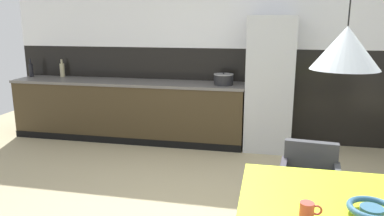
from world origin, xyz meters
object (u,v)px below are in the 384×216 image
(armchair_by_stool, at_px, (310,174))
(mug_glass_clear, at_px, (308,210))
(refrigerator_column, at_px, (269,84))
(bottle_spice_small, at_px, (31,70))
(cooking_pot, at_px, (224,79))
(fruit_bowl, at_px, (372,209))
(bottle_vinegar_dark, at_px, (62,70))
(pendant_lamp_over_table_near, at_px, (346,48))

(armchair_by_stool, xyz_separation_m, mug_glass_clear, (-0.15, -1.21, 0.29))
(refrigerator_column, height_order, bottle_spice_small, refrigerator_column)
(refrigerator_column, distance_m, cooking_pot, 0.64)
(armchair_by_stool, xyz_separation_m, fruit_bowl, (0.20, -1.12, 0.29))
(mug_glass_clear, xyz_separation_m, bottle_vinegar_dark, (-3.52, 3.45, 0.24))
(refrigerator_column, bearing_deg, pendant_lamp_over_table_near, -82.45)
(fruit_bowl, relative_size, bottle_spice_small, 0.89)
(cooking_pot, distance_m, bottle_vinegar_dark, 2.67)
(cooking_pot, xyz_separation_m, bottle_vinegar_dark, (-2.65, 0.25, 0.04))
(fruit_bowl, height_order, pendant_lamp_over_table_near, pendant_lamp_over_table_near)
(fruit_bowl, relative_size, cooking_pot, 0.93)
(mug_glass_clear, xyz_separation_m, pendant_lamp_over_table_near, (0.17, 0.27, 0.85))
(armchair_by_stool, height_order, fruit_bowl, fruit_bowl)
(cooking_pot, xyz_separation_m, bottle_spice_small, (-3.15, 0.15, 0.03))
(mug_glass_clear, distance_m, bottle_spice_small, 5.23)
(refrigerator_column, relative_size, cooking_pot, 6.59)
(mug_glass_clear, bearing_deg, cooking_pot, 105.07)
(armchair_by_stool, bearing_deg, refrigerator_column, -73.57)
(mug_glass_clear, xyz_separation_m, cooking_pot, (-0.86, 3.20, 0.20))
(refrigerator_column, xyz_separation_m, bottle_vinegar_dark, (-3.29, 0.21, 0.09))
(bottle_vinegar_dark, bearing_deg, pendant_lamp_over_table_near, -40.84)
(armchair_by_stool, xyz_separation_m, pendant_lamp_over_table_near, (0.02, -0.94, 1.14))
(pendant_lamp_over_table_near, bearing_deg, bottle_spice_small, 143.58)
(fruit_bowl, height_order, bottle_spice_small, bottle_spice_small)
(armchair_by_stool, relative_size, fruit_bowl, 2.82)
(bottle_vinegar_dark, relative_size, bottle_spice_small, 0.96)
(cooking_pot, distance_m, bottle_spice_small, 3.15)
(armchair_by_stool, height_order, pendant_lamp_over_table_near, pendant_lamp_over_table_near)
(bottle_vinegar_dark, bearing_deg, armchair_by_stool, -31.51)
(refrigerator_column, xyz_separation_m, bottle_spice_small, (-3.79, 0.11, 0.09))
(fruit_bowl, bearing_deg, bottle_spice_small, 143.17)
(refrigerator_column, relative_size, fruit_bowl, 7.08)
(fruit_bowl, xyz_separation_m, cooking_pot, (-1.20, 3.11, 0.21))
(refrigerator_column, height_order, mug_glass_clear, refrigerator_column)
(cooking_pot, bearing_deg, armchair_by_stool, -63.22)
(armchair_by_stool, distance_m, bottle_vinegar_dark, 4.33)
(mug_glass_clear, distance_m, pendant_lamp_over_table_near, 0.90)
(fruit_bowl, height_order, cooking_pot, cooking_pot)
(pendant_lamp_over_table_near, bearing_deg, armchair_by_stool, 91.31)
(armchair_by_stool, height_order, bottle_spice_small, bottle_spice_small)
(refrigerator_column, relative_size, bottle_spice_small, 6.29)
(cooking_pot, height_order, bottle_vinegar_dark, bottle_vinegar_dark)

